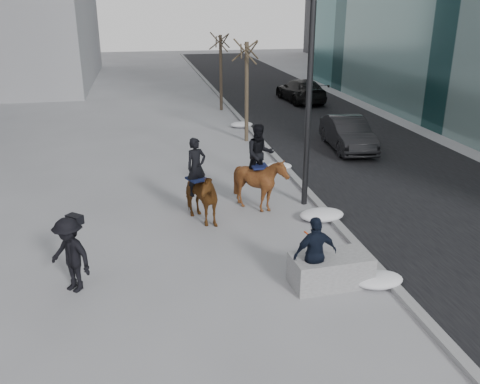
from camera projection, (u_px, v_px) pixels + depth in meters
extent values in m
plane|color=gray|center=(249.00, 265.00, 12.56)|extent=(120.00, 120.00, 0.00)
cube|color=black|center=(354.00, 146.00, 23.01)|extent=(8.00, 90.00, 0.01)
cube|color=gray|center=(268.00, 149.00, 22.27)|extent=(0.25, 90.00, 0.12)
cube|color=#97989A|center=(331.00, 270.00, 11.62)|extent=(1.87, 1.02, 0.73)
imported|color=black|center=(348.00, 134.00, 22.27)|extent=(1.87, 4.41, 1.41)
imported|color=black|center=(301.00, 90.00, 33.00)|extent=(2.38, 5.19, 1.47)
imported|color=#533010|center=(198.00, 196.00, 14.80)|extent=(1.61, 2.13, 1.64)
imported|color=black|center=(196.00, 167.00, 14.65)|extent=(0.74, 0.63, 1.71)
cube|color=#0F1638|center=(197.00, 179.00, 14.77)|extent=(0.67, 0.71, 0.06)
imported|color=#461D0E|center=(260.00, 183.00, 15.62)|extent=(1.43, 1.60, 1.76)
imported|color=black|center=(260.00, 154.00, 15.44)|extent=(0.90, 0.70, 1.84)
cube|color=#10163B|center=(259.00, 166.00, 15.58)|extent=(0.48, 0.56, 0.06)
imported|color=black|center=(315.00, 254.00, 11.24)|extent=(1.07, 0.54, 1.75)
cylinder|color=#D83D0C|center=(306.00, 233.00, 11.64)|extent=(0.04, 0.18, 0.07)
imported|color=black|center=(70.00, 255.00, 11.19)|extent=(1.28, 1.24, 1.75)
cube|color=black|center=(75.00, 219.00, 11.19)|extent=(0.42, 0.40, 0.20)
cylinder|color=black|center=(311.00, 61.00, 14.84)|extent=(0.18, 0.18, 9.00)
ellipsoid|color=silver|center=(278.00, 166.00, 19.68)|extent=(1.08, 0.69, 0.27)
ellipsoid|color=silver|center=(242.00, 125.00, 26.37)|extent=(1.17, 0.74, 0.30)
ellipsoid|color=silver|center=(322.00, 215.00, 15.11)|extent=(1.34, 0.85, 0.34)
ellipsoid|color=silver|center=(378.00, 280.00, 11.62)|extent=(1.17, 0.74, 0.30)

